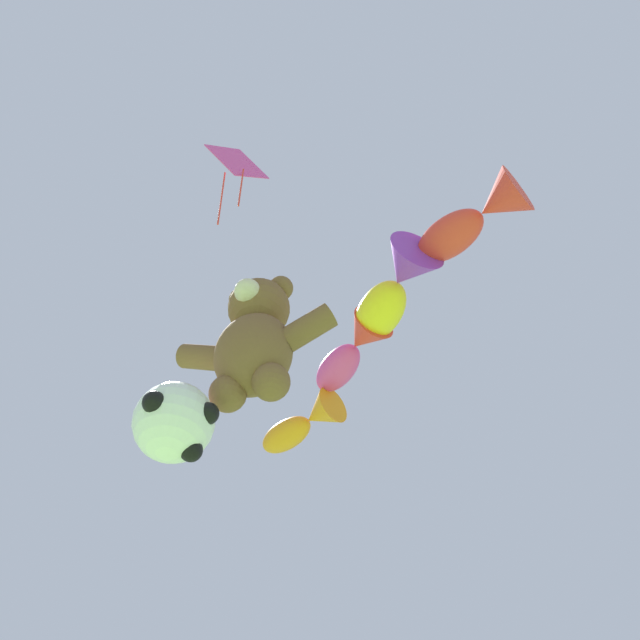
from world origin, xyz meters
TOP-DOWN VIEW (x-y plane):
  - teddy_bear_kite at (0.42, 3.18)m, footprint 2.34×1.03m
  - soccer_ball_kite at (-0.40, 2.95)m, footprint 1.08×1.07m
  - fish_kite_crimson at (3.84, 4.75)m, footprint 2.39×1.68m
  - fish_kite_goldfin at (1.99, 5.70)m, footprint 2.38×2.47m
  - fish_kite_magenta at (0.67, 7.00)m, footprint 2.25×2.13m
  - fish_kite_tangerine at (-0.93, 8.29)m, footprint 2.34×1.63m
  - diamond_kite at (-0.22, 2.73)m, footprint 0.92×1.11m

SIDE VIEW (x-z plane):
  - soccer_ball_kite at x=-0.40m, z-range 5.61..6.60m
  - teddy_bear_kite at x=0.42m, z-range 6.36..8.73m
  - fish_kite_tangerine at x=-0.93m, z-range 10.17..11.07m
  - fish_kite_goldfin at x=1.99m, z-range 10.55..11.69m
  - fish_kite_magenta at x=0.67m, z-range 10.65..11.60m
  - fish_kite_crimson at x=3.84m, z-range 10.78..11.77m
  - diamond_kite at x=-0.22m, z-range 11.07..13.90m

